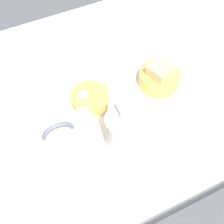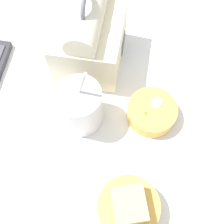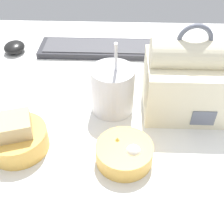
{
  "view_description": "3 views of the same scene",
  "coord_description": "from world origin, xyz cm",
  "px_view_note": "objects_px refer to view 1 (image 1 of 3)",
  "views": [
    {
      "loc": [
        21.58,
        41.63,
        77.31
      ],
      "look_at": [
        0.14,
        -2.42,
        7.0
      ],
      "focal_mm": 50.0,
      "sensor_mm": 36.0,
      "label": 1
    },
    {
      "loc": [
        -28.79,
        -7.09,
        69.44
      ],
      "look_at": [
        0.14,
        -2.42,
        7.0
      ],
      "focal_mm": 50.0,
      "sensor_mm": 36.0,
      "label": 2
    },
    {
      "loc": [
        1.88,
        -47.85,
        47.35
      ],
      "look_at": [
        0.14,
        -2.42,
        7.0
      ],
      "focal_mm": 45.0,
      "sensor_mm": 36.0,
      "label": 3
    }
  ],
  "objects_px": {
    "soup_cup": "(125,130)",
    "bento_bowl_snacks": "(90,99)",
    "lunch_bag": "(64,155)",
    "bento_bowl_sandwich": "(160,77)"
  },
  "relations": [
    {
      "from": "lunch_bag",
      "to": "bento_bowl_sandwich",
      "type": "distance_m",
      "value": 0.39
    },
    {
      "from": "bento_bowl_sandwich",
      "to": "soup_cup",
      "type": "bearing_deg",
      "value": 35.27
    },
    {
      "from": "soup_cup",
      "to": "bento_bowl_snacks",
      "type": "relative_size",
      "value": 1.64
    },
    {
      "from": "bento_bowl_snacks",
      "to": "soup_cup",
      "type": "bearing_deg",
      "value": 100.49
    },
    {
      "from": "lunch_bag",
      "to": "bento_bowl_sandwich",
      "type": "bearing_deg",
      "value": -157.94
    },
    {
      "from": "lunch_bag",
      "to": "bento_bowl_snacks",
      "type": "height_order",
      "value": "lunch_bag"
    },
    {
      "from": "lunch_bag",
      "to": "bento_bowl_sandwich",
      "type": "relative_size",
      "value": 1.73
    },
    {
      "from": "bento_bowl_sandwich",
      "to": "bento_bowl_snacks",
      "type": "distance_m",
      "value": 0.22
    },
    {
      "from": "bento_bowl_sandwich",
      "to": "lunch_bag",
      "type": "bearing_deg",
      "value": 22.06
    },
    {
      "from": "soup_cup",
      "to": "bento_bowl_sandwich",
      "type": "relative_size",
      "value": 1.5
    }
  ]
}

